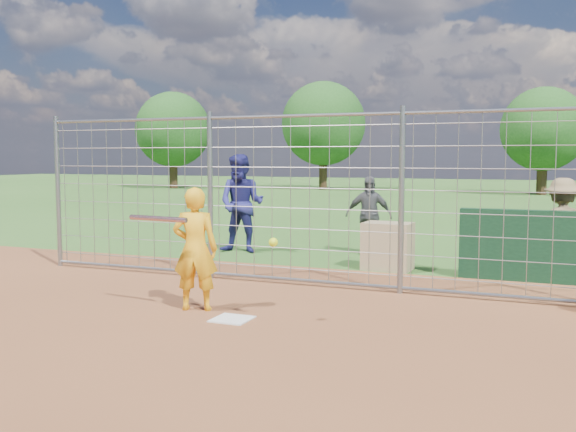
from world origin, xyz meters
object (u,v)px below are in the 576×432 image
at_px(bystander_c, 562,227).
at_px(equipment_bin, 388,246).
at_px(bystander_a, 242,204).
at_px(bystander_b, 369,215).
at_px(batter, 195,249).

xyz_separation_m(bystander_c, equipment_bin, (-2.70, -0.55, -0.39)).
height_order(bystander_a, bystander_b, bystander_a).
relative_size(bystander_a, bystander_c, 1.25).
xyz_separation_m(batter, bystander_a, (-1.63, 4.58, 0.21)).
xyz_separation_m(bystander_b, equipment_bin, (0.76, -1.54, -0.37)).
bearing_deg(batter, equipment_bin, -129.91).
xyz_separation_m(batter, equipment_bin, (1.53, 3.76, -0.37)).
distance_m(bystander_a, bystander_c, 5.88).
bearing_deg(equipment_bin, batter, -109.21).
height_order(batter, bystander_a, bystander_a).
distance_m(batter, bystander_a, 4.87).
distance_m(batter, equipment_bin, 4.07).
relative_size(bystander_c, equipment_bin, 1.96).
bearing_deg(bystander_c, batter, 31.89).
distance_m(batter, bystander_b, 5.36).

